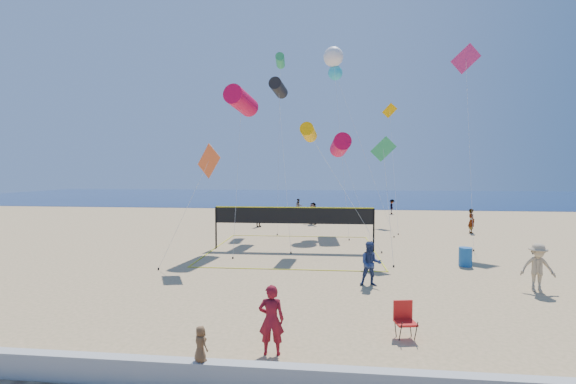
# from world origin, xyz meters

# --- Properties ---
(ground) EXTENTS (120.00, 120.00, 0.00)m
(ground) POSITION_xyz_m (0.00, 0.00, 0.00)
(ground) COLOR tan
(ground) RESTS_ON ground
(ocean) EXTENTS (140.00, 50.00, 0.03)m
(ocean) POSITION_xyz_m (0.00, 62.00, 0.01)
(ocean) COLOR navy
(ocean) RESTS_ON ground
(seawall) EXTENTS (32.00, 0.30, 0.60)m
(seawall) POSITION_xyz_m (0.00, -3.00, 0.30)
(seawall) COLOR #B2B1AD
(seawall) RESTS_ON ground
(woman) EXTENTS (0.69, 0.48, 1.80)m
(woman) POSITION_xyz_m (-1.28, -1.31, 0.90)
(woman) COLOR maroon
(woman) RESTS_ON ground
(toddler) EXTENTS (0.45, 0.41, 0.77)m
(toddler) POSITION_xyz_m (-2.56, -3.01, 0.98)
(toddler) COLOR brown
(toddler) RESTS_ON seawall
(bystander_a) EXTENTS (0.90, 0.71, 1.82)m
(bystander_a) POSITION_xyz_m (1.87, 4.99, 0.91)
(bystander_a) COLOR navy
(bystander_a) RESTS_ON ground
(bystander_b) EXTENTS (1.32, 0.91, 1.88)m
(bystander_b) POSITION_xyz_m (8.26, 4.93, 0.94)
(bystander_b) COLOR tan
(bystander_b) RESTS_ON ground
(far_person_0) EXTENTS (0.96, 0.94, 1.61)m
(far_person_0) POSITION_xyz_m (-5.78, 21.10, 0.81)
(far_person_0) COLOR gray
(far_person_0) RESTS_ON ground
(far_person_1) EXTENTS (1.67, 1.70, 1.95)m
(far_person_1) POSITION_xyz_m (-1.25, 23.22, 0.97)
(far_person_1) COLOR gray
(far_person_1) RESTS_ON ground
(far_person_2) EXTENTS (0.50, 0.72, 1.86)m
(far_person_2) POSITION_xyz_m (10.95, 19.58, 0.93)
(far_person_2) COLOR gray
(far_person_2) RESTS_ON ground
(far_person_3) EXTENTS (0.99, 0.90, 1.66)m
(far_person_3) POSITION_xyz_m (-3.20, 31.72, 0.83)
(far_person_3) COLOR gray
(far_person_3) RESTS_ON ground
(far_person_4) EXTENTS (0.76, 1.12, 1.61)m
(far_person_4) POSITION_xyz_m (7.14, 32.74, 0.80)
(far_person_4) COLOR gray
(far_person_4) RESTS_ON ground
(camp_chair) EXTENTS (0.62, 0.74, 1.12)m
(camp_chair) POSITION_xyz_m (2.29, 0.10, 0.57)
(camp_chair) COLOR red
(camp_chair) RESTS_ON ground
(trash_barrel) EXTENTS (0.68, 0.68, 0.93)m
(trash_barrel) POSITION_xyz_m (6.89, 8.82, 0.46)
(trash_barrel) COLOR #18559C
(trash_barrel) RESTS_ON ground
(volleyball_net) EXTENTS (9.79, 9.64, 2.58)m
(volleyball_net) POSITION_xyz_m (-1.95, 11.90, 1.78)
(volleyball_net) COLOR black
(volleyball_net) RESTS_ON ground
(kite_0) EXTENTS (1.73, 5.94, 10.00)m
(kite_0) POSITION_xyz_m (-5.42, 13.50, 9.17)
(kite_0) COLOR #CB073A
(kite_0) RESTS_ON ground
(kite_1) EXTENTS (2.38, 8.97, 11.67)m
(kite_1) POSITION_xyz_m (-3.71, 18.54, 11.03)
(kite_1) COLOR black
(kite_1) RESTS_ON ground
(kite_2) EXTENTS (4.81, 2.17, 7.59)m
(kite_2) POSITION_xyz_m (-1.09, 12.64, 7.05)
(kite_2) COLOR #FFB102
(kite_2) RESTS_ON ground
(kite_3) EXTENTS (2.82, 2.09, 6.09)m
(kite_3) POSITION_xyz_m (-5.94, 7.98, 5.02)
(kite_3) COLOR #EE5A25
(kite_3) RESTS_ON ground
(kite_4) EXTENTS (1.38, 2.56, 6.60)m
(kite_4) POSITION_xyz_m (3.10, 10.44, 5.55)
(kite_4) COLOR #2D9F56
(kite_4) RESTS_ON ground
(kite_5) EXTENTS (2.02, 4.09, 13.24)m
(kite_5) POSITION_xyz_m (9.21, 16.34, 11.70)
(kite_5) COLOR #C72769
(kite_5) RESTS_ON ground
(kite_6) EXTENTS (2.15, 7.70, 15.09)m
(kite_6) POSITION_xyz_m (0.46, 22.08, 14.27)
(kite_6) COLOR white
(kite_6) RESTS_ON ground
(kite_7) EXTENTS (4.88, 6.25, 13.65)m
(kite_7) POSITION_xyz_m (0.64, 22.47, 13.02)
(kite_7) COLOR #2EBCD9
(kite_7) RESTS_ON ground
(kite_8) EXTENTS (1.02, 7.03, 14.88)m
(kite_8) POSITION_xyz_m (-4.14, 23.07, 14.35)
(kite_8) COLOR #2D9F56
(kite_8) RESTS_ON ground
(kite_9) EXTENTS (1.36, 8.91, 11.20)m
(kite_9) POSITION_xyz_m (5.80, 26.13, 9.61)
(kite_9) COLOR #FFB102
(kite_9) RESTS_ON ground
(kite_10) EXTENTS (2.81, 5.91, 7.56)m
(kite_10) POSITION_xyz_m (1.00, 19.01, 6.70)
(kite_10) COLOR #CB073A
(kite_10) RESTS_ON ground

